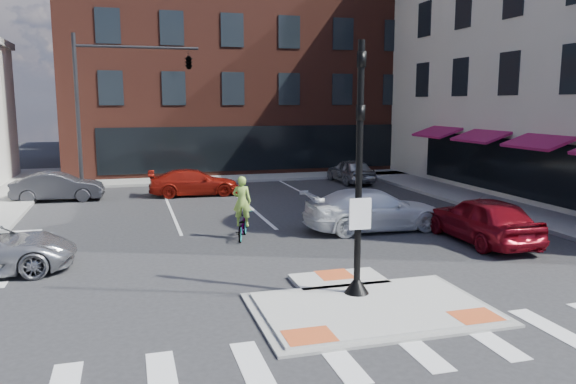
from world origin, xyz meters
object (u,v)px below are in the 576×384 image
object	(u,v)px
bg_car_silver	(351,171)
bg_car_red	(194,183)
red_sedan	(483,219)
bg_car_dark	(58,187)
white_pickup	(374,210)
cyclist	(242,218)

from	to	relation	value
bg_car_silver	bg_car_red	size ratio (longest dim) A/B	0.92
red_sedan	bg_car_silver	size ratio (longest dim) A/B	1.13
bg_car_dark	bg_car_silver	bearing A→B (deg)	-80.28
bg_car_red	white_pickup	bearing A→B (deg)	-148.04
white_pickup	bg_car_dark	size ratio (longest dim) A/B	1.26
red_sedan	bg_car_red	bearing A→B (deg)	-55.78
red_sedan	bg_car_red	world-z (taller)	red_sedan
bg_car_silver	bg_car_red	bearing A→B (deg)	10.66
white_pickup	red_sedan	bearing A→B (deg)	-135.22
red_sedan	cyclist	size ratio (longest dim) A/B	2.13
bg_car_silver	bg_car_dark	bearing A→B (deg)	5.28
red_sedan	bg_car_red	distance (m)	14.90
bg_car_silver	cyclist	xyz separation A→B (m)	(-8.80, -11.63, 0.03)
red_sedan	bg_car_silver	xyz separation A→B (m)	(1.10, 14.36, -0.09)
white_pickup	cyclist	size ratio (longest dim) A/B	2.39
bg_car_red	cyclist	world-z (taller)	cyclist
bg_car_dark	cyclist	distance (m)	12.10
white_pickup	bg_car_silver	bearing A→B (deg)	-18.45
bg_car_red	cyclist	size ratio (longest dim) A/B	2.06
red_sedan	bg_car_dark	distance (m)	19.36
red_sedan	bg_car_dark	size ratio (longest dim) A/B	1.13
bg_car_red	red_sedan	bearing A→B (deg)	-144.09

